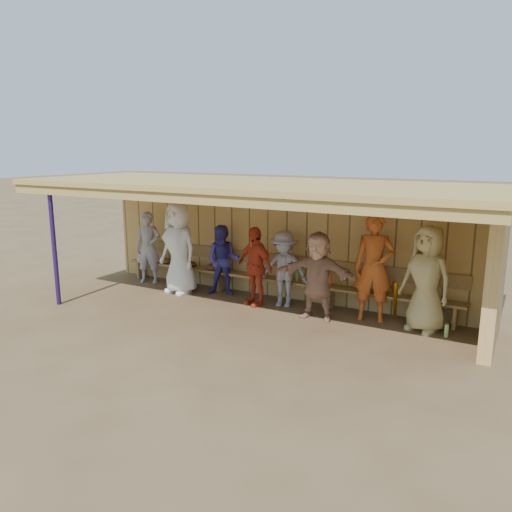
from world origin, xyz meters
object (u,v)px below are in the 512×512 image
at_px(player_e, 284,269).
at_px(bench, 274,274).
at_px(player_a, 148,247).
at_px(player_b, 179,248).
at_px(player_d, 255,266).
at_px(player_c, 223,260).
at_px(player_f, 317,276).
at_px(player_h, 426,279).
at_px(player_g, 374,268).

xyz_separation_m(player_e, bench, (-0.42, 0.39, -0.23)).
xyz_separation_m(player_a, player_b, (1.16, -0.34, 0.15)).
relative_size(player_a, bench, 0.22).
relative_size(player_b, player_d, 1.24).
distance_m(player_a, player_c, 2.08).
relative_size(player_f, bench, 0.21).
height_order(player_h, bench, player_h).
xyz_separation_m(player_g, player_h, (0.94, -0.11, -0.06)).
relative_size(player_b, player_h, 1.07).
distance_m(player_h, bench, 3.19).
height_order(player_e, player_f, player_f).
xyz_separation_m(player_c, bench, (1.06, 0.31, -0.23)).
bearing_deg(player_c, player_d, -36.61).
relative_size(player_g, player_h, 1.07).
xyz_separation_m(player_d, player_e, (0.55, 0.20, -0.04)).
bearing_deg(player_d, player_a, -167.21).
distance_m(player_b, player_g, 4.18).
bearing_deg(player_f, player_c, 165.75).
height_order(player_f, player_g, player_g).
bearing_deg(player_a, player_h, -24.14).
distance_m(player_g, player_h, 0.95).
relative_size(player_f, player_g, 0.83).
height_order(player_b, player_d, player_b).
bearing_deg(player_c, player_a, 159.98).
bearing_deg(player_g, player_d, 172.33).
bearing_deg(player_a, player_f, -28.63).
relative_size(player_g, bench, 0.26).
bearing_deg(player_a, bench, -17.32).
distance_m(player_a, player_e, 3.55).
bearing_deg(player_d, player_h, 20.47).
xyz_separation_m(player_a, player_c, (2.08, 0.00, -0.08)).
height_order(player_d, player_e, player_d).
distance_m(player_a, bench, 3.16).
relative_size(player_b, player_c, 1.31).
bearing_deg(player_e, player_a, 166.86).
xyz_separation_m(player_b, player_g, (4.17, 0.32, -0.00)).
height_order(player_g, bench, player_g).
height_order(player_d, player_g, player_g).
distance_m(player_e, player_h, 2.72).
bearing_deg(bench, player_b, -161.80).
distance_m(player_a, player_b, 1.22).
xyz_separation_m(player_b, player_f, (3.25, -0.10, -0.17)).
bearing_deg(player_c, player_f, -30.78).
xyz_separation_m(player_d, bench, (0.13, 0.58, -0.27)).
distance_m(player_d, player_h, 3.27).
height_order(player_e, player_h, player_h).
bearing_deg(player_b, player_e, 16.98).
distance_m(player_d, player_e, 0.58).
xyz_separation_m(player_c, player_g, (3.25, -0.03, 0.23)).
xyz_separation_m(player_a, player_h, (6.27, -0.14, 0.09)).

